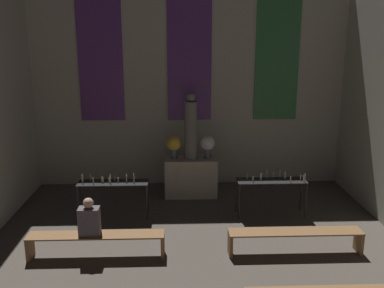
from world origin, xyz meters
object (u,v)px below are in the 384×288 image
Objects in this scene: candle_rack_left at (113,186)px; pew_back_right at (295,236)px; altar at (191,177)px; statue at (191,128)px; pew_back_left at (96,240)px; flower_vase_left at (174,145)px; flower_vase_right at (208,144)px; person_seated at (89,219)px; candle_rack_right at (272,184)px.

candle_rack_left reaches higher than pew_back_right.
statue is at bearing 90.00° from altar.
flower_vase_left is at bearing 65.49° from pew_back_left.
statue is 2.90× the size of flower_vase_right.
pew_back_right is at bearing 0.00° from person_seated.
altar is 0.79× the size of statue.
candle_rack_right is at bearing -36.55° from statue.
person_seated is at bearing 180.00° from pew_back_left.
flower_vase_right is at bearing -0.00° from altar.
flower_vase_left reaches higher than candle_rack_left.
flower_vase_left is (-0.41, -0.00, 0.81)m from altar.
altar is at bearing 120.66° from pew_back_right.
pew_back_left is (-1.76, -2.97, -1.35)m from statue.
pew_back_right is at bearing -87.89° from candle_rack_right.
candle_rack_left reaches higher than pew_back_left.
pew_back_left is (-3.46, -1.71, -0.37)m from candle_rack_right.
person_seated is at bearing -122.07° from statue.
statue reaches higher than person_seated.
flower_vase_left and flower_vase_right have the same top height.
candle_rack_left is (-1.70, -1.26, 0.23)m from altar.
statue is at bearing 0.00° from flower_vase_left.
candle_rack_right reaches higher than pew_back_left.
flower_vase_right is at bearing 52.64° from person_seated.
pew_back_left is at bearing -126.11° from flower_vase_right.
candle_rack_right reaches higher than pew_back_right.
altar is at bearing 143.45° from candle_rack_right.
candle_rack_left is 0.62× the size of pew_back_right.
candle_rack_right is 0.62× the size of pew_back_left.
flower_vase_left is (-0.41, -0.00, -0.40)m from statue.
candle_rack_left is 2.19× the size of person_seated.
pew_back_left is at bearing -92.17° from candle_rack_left.
statue is at bearing 120.66° from pew_back_right.
candle_rack_right is (3.39, 0.00, -0.00)m from candle_rack_left.
pew_back_right is 3.52× the size of person_seated.
candle_rack_right is (2.10, -1.26, -0.58)m from flower_vase_left.
statue is at bearing 59.34° from pew_back_left.
candle_rack_right is at bearing -36.55° from altar.
flower_vase_right is at bearing 53.89° from pew_back_left.
statue is 2.35× the size of person_seated.
flower_vase_right is at bearing 30.94° from candle_rack_left.
candle_rack_right is 3.87m from pew_back_left.
candle_rack_left is (-2.10, -1.26, -0.58)m from flower_vase_right.
person_seated is (-3.56, -1.71, 0.02)m from candle_rack_right.
statue reaches higher than pew_back_right.
flower_vase_left is at bearing 44.34° from candle_rack_left.
person_seated is at bearing 180.00° from pew_back_right.
altar is 0.84× the size of candle_rack_left.
pew_back_left is at bearing -153.67° from candle_rack_right.
pew_back_right is (1.76, -2.97, -1.35)m from statue.
flower_vase_right is 0.81× the size of person_seated.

